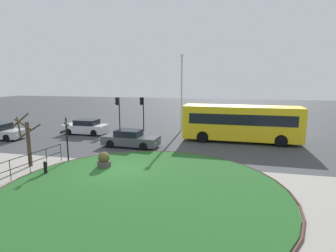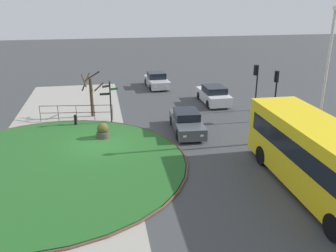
{
  "view_description": "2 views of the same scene",
  "coord_description": "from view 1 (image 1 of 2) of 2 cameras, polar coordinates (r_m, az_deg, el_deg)",
  "views": [
    {
      "loc": [
        6.26,
        -14.28,
        5.42
      ],
      "look_at": [
        2.13,
        3.82,
        2.14
      ],
      "focal_mm": 28.74,
      "sensor_mm": 36.0,
      "label": 1
    },
    {
      "loc": [
        19.93,
        0.32,
        8.23
      ],
      "look_at": [
        2.32,
        3.66,
        1.8
      ],
      "focal_mm": 38.29,
      "sensor_mm": 36.0,
      "label": 2
    }
  ],
  "objects": [
    {
      "name": "bus_yellow",
      "position": [
        23.99,
        15.21,
        0.7
      ],
      "size": [
        9.87,
        2.76,
        3.11
      ],
      "rotation": [
        0.0,
        0.0,
        -0.02
      ],
      "color": "yellow",
      "rests_on": "ground"
    },
    {
      "name": "car_far_lane",
      "position": [
        28.71,
        -32.0,
        -1.07
      ],
      "size": [
        4.26,
        2.03,
        1.44
      ],
      "rotation": [
        0.0,
        0.0,
        0.05
      ],
      "color": "#B7B7BC",
      "rests_on": "ground"
    },
    {
      "name": "bollard_foreground",
      "position": [
        16.96,
        -24.58,
        -8.07
      ],
      "size": [
        0.18,
        0.18,
        0.81
      ],
      "color": "black",
      "rests_on": "ground"
    },
    {
      "name": "car_near_lane",
      "position": [
        21.82,
        -7.98,
        -2.73
      ],
      "size": [
        4.63,
        1.99,
        1.37
      ],
      "rotation": [
        0.0,
        0.0,
        -0.06
      ],
      "color": "#474C51",
      "rests_on": "ground"
    },
    {
      "name": "grass_island",
      "position": [
        13.54,
        -5.34,
        -13.4
      ],
      "size": [
        13.94,
        13.94,
        0.1
      ],
      "primitive_type": "cylinder",
      "color": "#235B23",
      "rests_on": "ground"
    },
    {
      "name": "signpost_directional",
      "position": [
        18.57,
        -20.71,
        -2.08
      ],
      "size": [
        0.42,
        1.26,
        2.97
      ],
      "color": "black",
      "rests_on": "ground"
    },
    {
      "name": "traffic_light_far",
      "position": [
        28.04,
        -5.5,
        4.18
      ],
      "size": [
        0.48,
        0.32,
        3.51
      ],
      "rotation": [
        0.0,
        0.0,
        2.9
      ],
      "color": "black",
      "rests_on": "ground"
    },
    {
      "name": "traffic_light_near",
      "position": [
        28.63,
        -10.6,
        4.14
      ],
      "size": [
        0.48,
        0.32,
        3.49
      ],
      "rotation": [
        0.0,
        0.0,
        3.41
      ],
      "color": "black",
      "rests_on": "ground"
    },
    {
      "name": "sidewalk_paving",
      "position": [
        14.66,
        -13.75,
        -11.94
      ],
      "size": [
        32.0,
        7.63,
        0.02
      ],
      "primitive_type": "cube",
      "color": "#9E998E",
      "rests_on": "ground"
    },
    {
      "name": "ground",
      "position": [
        16.51,
        -10.34,
        -9.31
      ],
      "size": [
        120.0,
        120.0,
        0.0
      ],
      "primitive_type": "plane",
      "color": "#3D3F42"
    },
    {
      "name": "railing_grass_edge",
      "position": [
        17.52,
        -27.32,
        -6.6
      ],
      "size": [
        0.7,
        5.03,
        1.15
      ],
      "rotation": [
        0.0,
        0.0,
        4.58
      ],
      "color": "black",
      "rests_on": "ground"
    },
    {
      "name": "street_tree_bare",
      "position": [
        18.73,
        -27.69,
        -2.52
      ],
      "size": [
        1.57,
        1.64,
        3.28
      ],
      "color": "#423323",
      "rests_on": "ground"
    },
    {
      "name": "planter_near_signpost",
      "position": [
        16.98,
        -13.41,
        -7.21
      ],
      "size": [
        0.82,
        0.82,
        1.03
      ],
      "color": "#47423D",
      "rests_on": "ground"
    },
    {
      "name": "grass_kerb_ring",
      "position": [
        13.53,
        -5.34,
        -13.38
      ],
      "size": [
        14.25,
        14.25,
        0.11
      ],
      "primitive_type": "torus",
      "color": "brown",
      "rests_on": "ground"
    },
    {
      "name": "car_trailing",
      "position": [
        27.71,
        -17.04,
        -0.25
      ],
      "size": [
        4.31,
        1.9,
        1.46
      ],
      "rotation": [
        0.0,
        0.0,
        3.15
      ],
      "color": "silver",
      "rests_on": "ground"
    },
    {
      "name": "lamppost_tall",
      "position": [
        27.91,
        2.9,
        7.53
      ],
      "size": [
        0.32,
        0.32,
        7.83
      ],
      "color": "#B7B7BC",
      "rests_on": "ground"
    }
  ]
}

